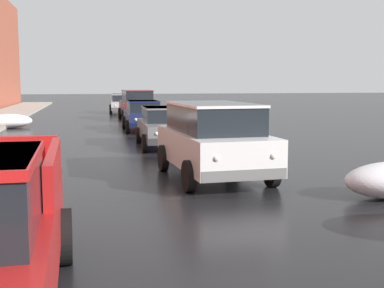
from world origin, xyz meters
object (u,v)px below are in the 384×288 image
at_px(suv_white_parked_kerbside_close, 213,138).
at_px(suv_maroon_queued_behind_truck, 137,104).
at_px(sedan_grey_parked_kerbside_mid, 164,126).
at_px(sedan_silver_at_far_intersection, 122,103).
at_px(sedan_darkblue_parked_far_down_block, 143,115).

height_order(suv_white_parked_kerbside_close, suv_maroon_queued_behind_truck, same).
distance_m(suv_white_parked_kerbside_close, sedan_grey_parked_kerbside_mid, 6.24).
distance_m(sedan_grey_parked_kerbside_mid, sedan_silver_at_far_intersection, 19.87).
bearing_deg(sedan_darkblue_parked_far_down_block, suv_maroon_queued_behind_truck, 87.36).
bearing_deg(sedan_darkblue_parked_far_down_block, suv_white_parked_kerbside_close, -88.02).
bearing_deg(sedan_darkblue_parked_far_down_block, sedan_silver_at_far_intersection, 90.88).
bearing_deg(sedan_silver_at_far_intersection, sedan_darkblue_parked_far_down_block, -89.12).
height_order(sedan_grey_parked_kerbside_mid, sedan_silver_at_far_intersection, same).
distance_m(suv_white_parked_kerbside_close, sedan_darkblue_parked_far_down_block, 12.49).
bearing_deg(suv_maroon_queued_behind_truck, suv_white_parked_kerbside_close, -89.67).
xyz_separation_m(suv_white_parked_kerbside_close, sedan_silver_at_far_intersection, (-0.64, 26.09, -0.24)).
bearing_deg(sedan_silver_at_far_intersection, sedan_grey_parked_kerbside_mid, -89.01).
bearing_deg(suv_white_parked_kerbside_close, sedan_darkblue_parked_far_down_block, 91.98).
bearing_deg(sedan_grey_parked_kerbside_mid, suv_maroon_queued_behind_truck, 89.20).
bearing_deg(sedan_grey_parked_kerbside_mid, sedan_darkblue_parked_far_down_block, 91.25).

